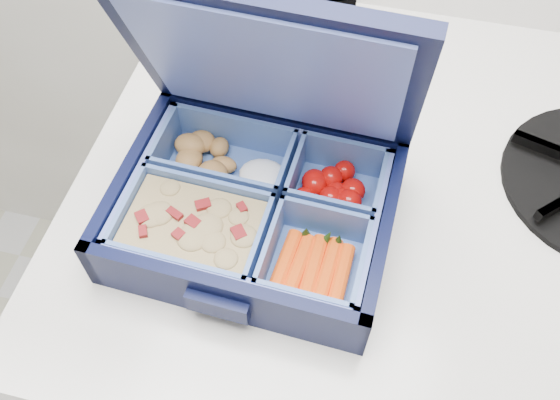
% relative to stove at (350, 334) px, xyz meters
% --- Properties ---
extents(stove, '(0.56, 0.56, 0.84)m').
position_rel_stove_xyz_m(stove, '(0.00, 0.00, 0.00)').
color(stove, silver).
rests_on(stove, floor).
extents(bento_box, '(0.23, 0.18, 0.05)m').
position_rel_stove_xyz_m(bento_box, '(-0.11, -0.10, 0.44)').
color(bento_box, black).
rests_on(bento_box, stove).
extents(burner_grate_rear, '(0.21, 0.21, 0.02)m').
position_rel_stove_xyz_m(burner_grate_rear, '(-0.14, 0.17, 0.43)').
color(burner_grate_rear, black).
rests_on(burner_grate_rear, stove).
extents(fork, '(0.09, 0.15, 0.01)m').
position_rel_stove_xyz_m(fork, '(-0.08, 0.02, 0.42)').
color(fork, '#9B9BAC').
rests_on(fork, stove).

